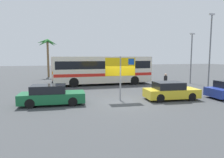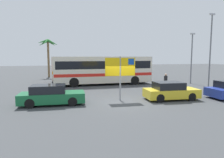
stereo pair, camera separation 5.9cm
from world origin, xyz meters
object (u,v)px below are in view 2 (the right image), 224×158
(bus_rear_coach, at_px, (95,67))
(pedestrian_crossing_lot, at_px, (166,81))
(car_yellow, at_px, (170,91))
(ferry_sign, at_px, (121,69))
(car_green, at_px, (51,95))
(bus_front_coach, at_px, (103,69))

(bus_rear_coach, bearing_deg, pedestrian_crossing_lot, -63.27)
(car_yellow, xyz_separation_m, pedestrian_crossing_lot, (1.58, 3.43, 0.31))
(ferry_sign, relative_size, car_yellow, 0.79)
(bus_rear_coach, height_order, car_yellow, bus_rear_coach)
(bus_rear_coach, xyz_separation_m, car_green, (-5.18, -12.46, -1.15))
(bus_front_coach, distance_m, ferry_sign, 8.50)
(bus_front_coach, height_order, pedestrian_crossing_lot, bus_front_coach)
(bus_front_coach, relative_size, bus_rear_coach, 1.00)
(bus_front_coach, height_order, bus_rear_coach, same)
(bus_front_coach, relative_size, pedestrian_crossing_lot, 6.75)
(car_green, relative_size, car_yellow, 1.07)
(pedestrian_crossing_lot, bearing_deg, bus_rear_coach, -35.20)
(bus_rear_coach, xyz_separation_m, car_yellow, (3.31, -13.15, -1.15))
(ferry_sign, distance_m, car_yellow, 4.08)
(ferry_sign, relative_size, car_green, 0.75)
(bus_front_coach, xyz_separation_m, bus_rear_coach, (-0.25, 3.98, 0.00))
(car_green, xyz_separation_m, car_yellow, (8.49, -0.69, -0.00))
(bus_rear_coach, bearing_deg, bus_front_coach, -86.39)
(bus_rear_coach, relative_size, ferry_sign, 3.41)
(bus_rear_coach, distance_m, ferry_sign, 12.45)
(bus_rear_coach, bearing_deg, car_yellow, -75.87)
(ferry_sign, distance_m, pedestrian_crossing_lot, 6.05)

